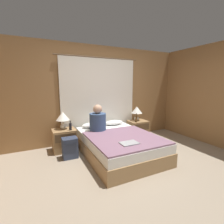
{
  "coord_description": "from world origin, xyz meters",
  "views": [
    {
      "loc": [
        -1.59,
        -2.26,
        1.53
      ],
      "look_at": [
        0.0,
        1.0,
        0.89
      ],
      "focal_mm": 26.0,
      "sensor_mm": 36.0,
      "label": 1
    }
  ],
  "objects_px": {
    "bed": "(118,145)",
    "pillow_right": "(114,122)",
    "beer_bottle_on_left_stand": "(70,126)",
    "backpack_on_floor": "(70,147)",
    "person_left_in_bed": "(98,121)",
    "lamp_left": "(63,117)",
    "laptop_on_bed": "(129,143)",
    "nightstand_right": "(138,129)",
    "nightstand_left": "(64,140)",
    "lamp_right": "(137,111)",
    "pillow_left": "(92,125)",
    "beer_bottle_on_right_stand": "(136,119)"
  },
  "relations": [
    {
      "from": "nightstand_right",
      "to": "lamp_left",
      "type": "relative_size",
      "value": 1.29
    },
    {
      "from": "beer_bottle_on_left_stand",
      "to": "person_left_in_bed",
      "type": "bearing_deg",
      "value": -14.57
    },
    {
      "from": "nightstand_right",
      "to": "pillow_left",
      "type": "xyz_separation_m",
      "value": [
        -1.33,
        0.1,
        0.25
      ]
    },
    {
      "from": "bed",
      "to": "beer_bottle_on_left_stand",
      "type": "xyz_separation_m",
      "value": [
        -0.89,
        0.61,
        0.37
      ]
    },
    {
      "from": "nightstand_left",
      "to": "beer_bottle_on_right_stand",
      "type": "xyz_separation_m",
      "value": [
        1.9,
        -0.11,
        0.34
      ]
    },
    {
      "from": "lamp_right",
      "to": "person_left_in_bed",
      "type": "distance_m",
      "value": 1.35
    },
    {
      "from": "lamp_left",
      "to": "laptop_on_bed",
      "type": "height_order",
      "value": "lamp_left"
    },
    {
      "from": "pillow_right",
      "to": "person_left_in_bed",
      "type": "distance_m",
      "value": 0.73
    },
    {
      "from": "nightstand_left",
      "to": "lamp_right",
      "type": "bearing_deg",
      "value": 1.89
    },
    {
      "from": "pillow_left",
      "to": "backpack_on_floor",
      "type": "height_order",
      "value": "pillow_left"
    },
    {
      "from": "lamp_left",
      "to": "person_left_in_bed",
      "type": "relative_size",
      "value": 0.64
    },
    {
      "from": "backpack_on_floor",
      "to": "beer_bottle_on_left_stand",
      "type": "bearing_deg",
      "value": 74.33
    },
    {
      "from": "bed",
      "to": "person_left_in_bed",
      "type": "xyz_separation_m",
      "value": [
        -0.29,
        0.45,
        0.47
      ]
    },
    {
      "from": "bed",
      "to": "backpack_on_floor",
      "type": "height_order",
      "value": "bed"
    },
    {
      "from": "person_left_in_bed",
      "to": "beer_bottle_on_left_stand",
      "type": "distance_m",
      "value": 0.63
    },
    {
      "from": "nightstand_left",
      "to": "laptop_on_bed",
      "type": "relative_size",
      "value": 1.59
    },
    {
      "from": "lamp_right",
      "to": "laptop_on_bed",
      "type": "xyz_separation_m",
      "value": [
        -1.12,
        -1.41,
        -0.29
      ]
    },
    {
      "from": "nightstand_left",
      "to": "lamp_right",
      "type": "relative_size",
      "value": 1.29
    },
    {
      "from": "lamp_left",
      "to": "pillow_left",
      "type": "height_order",
      "value": "lamp_left"
    },
    {
      "from": "bed",
      "to": "nightstand_left",
      "type": "relative_size",
      "value": 3.89
    },
    {
      "from": "lamp_left",
      "to": "laptop_on_bed",
      "type": "xyz_separation_m",
      "value": [
        0.91,
        -1.41,
        -0.29
      ]
    },
    {
      "from": "laptop_on_bed",
      "to": "backpack_on_floor",
      "type": "height_order",
      "value": "laptop_on_bed"
    },
    {
      "from": "lamp_right",
      "to": "backpack_on_floor",
      "type": "distance_m",
      "value": 2.13
    },
    {
      "from": "nightstand_right",
      "to": "nightstand_left",
      "type": "bearing_deg",
      "value": 180.0
    },
    {
      "from": "pillow_right",
      "to": "backpack_on_floor",
      "type": "distance_m",
      "value": 1.42
    },
    {
      "from": "pillow_left",
      "to": "beer_bottle_on_right_stand",
      "type": "xyz_separation_m",
      "value": [
        1.19,
        -0.21,
        0.09
      ]
    },
    {
      "from": "lamp_right",
      "to": "pillow_right",
      "type": "bearing_deg",
      "value": 177.51
    },
    {
      "from": "beer_bottle_on_right_stand",
      "to": "lamp_left",
      "type": "bearing_deg",
      "value": 174.7
    },
    {
      "from": "nightstand_right",
      "to": "person_left_in_bed",
      "type": "xyz_separation_m",
      "value": [
        -1.31,
        -0.26,
        0.44
      ]
    },
    {
      "from": "laptop_on_bed",
      "to": "lamp_left",
      "type": "bearing_deg",
      "value": 122.87
    },
    {
      "from": "person_left_in_bed",
      "to": "beer_bottle_on_right_stand",
      "type": "bearing_deg",
      "value": 7.55
    },
    {
      "from": "pillow_right",
      "to": "person_left_in_bed",
      "type": "height_order",
      "value": "person_left_in_bed"
    },
    {
      "from": "beer_bottle_on_left_stand",
      "to": "backpack_on_floor",
      "type": "xyz_separation_m",
      "value": [
        -0.09,
        -0.33,
        -0.34
      ]
    },
    {
      "from": "pillow_left",
      "to": "pillow_right",
      "type": "bearing_deg",
      "value": 0.0
    },
    {
      "from": "lamp_left",
      "to": "beer_bottle_on_right_stand",
      "type": "distance_m",
      "value": 1.91
    },
    {
      "from": "bed",
      "to": "nightstand_left",
      "type": "distance_m",
      "value": 1.24
    },
    {
      "from": "backpack_on_floor",
      "to": "person_left_in_bed",
      "type": "bearing_deg",
      "value": 14.34
    },
    {
      "from": "bed",
      "to": "pillow_right",
      "type": "xyz_separation_m",
      "value": [
        0.31,
        0.81,
        0.29
      ]
    },
    {
      "from": "lamp_right",
      "to": "beer_bottle_on_left_stand",
      "type": "relative_size",
      "value": 1.85
    },
    {
      "from": "nightstand_left",
      "to": "laptop_on_bed",
      "type": "distance_m",
      "value": 1.64
    },
    {
      "from": "pillow_right",
      "to": "bed",
      "type": "bearing_deg",
      "value": -110.83
    },
    {
      "from": "lamp_right",
      "to": "backpack_on_floor",
      "type": "relative_size",
      "value": 0.92
    },
    {
      "from": "bed",
      "to": "beer_bottle_on_right_stand",
      "type": "bearing_deg",
      "value": 34.59
    },
    {
      "from": "beer_bottle_on_left_stand",
      "to": "backpack_on_floor",
      "type": "bearing_deg",
      "value": -105.67
    },
    {
      "from": "pillow_right",
      "to": "lamp_left",
      "type": "bearing_deg",
      "value": -178.67
    },
    {
      "from": "person_left_in_bed",
      "to": "pillow_left",
      "type": "bearing_deg",
      "value": 92.96
    },
    {
      "from": "bed",
      "to": "beer_bottle_on_left_stand",
      "type": "height_order",
      "value": "beer_bottle_on_left_stand"
    },
    {
      "from": "bed",
      "to": "pillow_right",
      "type": "bearing_deg",
      "value": 69.17
    },
    {
      "from": "lamp_left",
      "to": "laptop_on_bed",
      "type": "relative_size",
      "value": 1.24
    },
    {
      "from": "beer_bottle_on_left_stand",
      "to": "beer_bottle_on_right_stand",
      "type": "height_order",
      "value": "beer_bottle_on_right_stand"
    }
  ]
}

